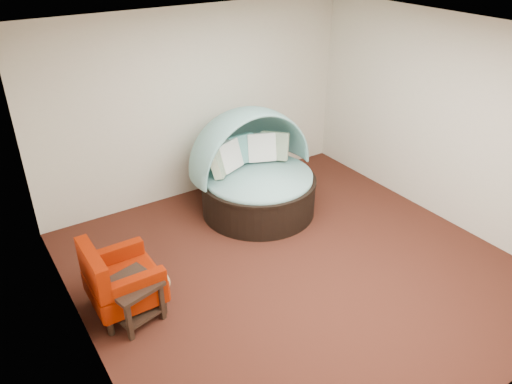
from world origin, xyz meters
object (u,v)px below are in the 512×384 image
canopy_daybed (255,165)px  pet_basket (147,286)px  red_armchair (119,280)px  side_table (133,296)px

canopy_daybed → pet_basket: size_ratio=3.09×
canopy_daybed → red_armchair: 2.66m
red_armchair → side_table: size_ratio=1.38×
pet_basket → red_armchair: size_ratio=0.66×
canopy_daybed → red_armchair: (-2.42, -1.06, -0.30)m
pet_basket → side_table: size_ratio=0.92×
red_armchair → side_table: (0.06, -0.23, -0.08)m
canopy_daybed → pet_basket: 2.37m
red_armchair → side_table: bearing=-76.1°
pet_basket → side_table: (-0.28, -0.34, 0.22)m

